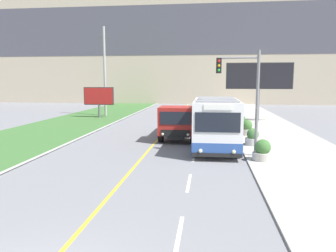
{
  "coord_description": "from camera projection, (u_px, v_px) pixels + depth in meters",
  "views": [
    {
      "loc": [
        3.46,
        -5.06,
        4.11
      ],
      "look_at": [
        1.1,
        14.31,
        1.4
      ],
      "focal_mm": 35.0,
      "sensor_mm": 36.0,
      "label": 1
    }
  ],
  "objects": [
    {
      "name": "apartment_block_background",
      "position": [
        190.0,
        36.0,
        60.32
      ],
      "size": [
        80.0,
        8.04,
        24.46
      ],
      "color": "#BCAD93",
      "rests_on": "ground_plane"
    },
    {
      "name": "city_bus",
      "position": [
        216.0,
        124.0,
        19.21
      ],
      "size": [
        2.71,
        5.92,
        3.07
      ],
      "color": "white",
      "rests_on": "ground_plane"
    },
    {
      "name": "dump_truck",
      "position": [
        178.0,
        122.0,
        22.99
      ],
      "size": [
        2.45,
        6.76,
        2.38
      ],
      "color": "black",
      "rests_on": "ground_plane"
    },
    {
      "name": "utility_pole_far",
      "position": [
        105.0,
        71.0,
        37.86
      ],
      "size": [
        1.8,
        0.28,
        10.23
      ],
      "color": "#9E9E99",
      "rests_on": "ground_plane"
    },
    {
      "name": "traffic_light_mast",
      "position": [
        245.0,
        90.0,
        17.36
      ],
      "size": [
        2.28,
        0.32,
        5.7
      ],
      "color": "slate",
      "rests_on": "ground_plane"
    },
    {
      "name": "billboard_large",
      "position": [
        259.0,
        77.0,
        32.36
      ],
      "size": [
        6.5,
        0.24,
        5.88
      ],
      "color": "#59595B",
      "rests_on": "ground_plane"
    },
    {
      "name": "billboard_small",
      "position": [
        99.0,
        97.0,
        36.25
      ],
      "size": [
        3.39,
        0.24,
        3.4
      ],
      "color": "#59595B",
      "rests_on": "ground_plane"
    },
    {
      "name": "planter_round_near",
      "position": [
        263.0,
        151.0,
        16.65
      ],
      "size": [
        1.0,
        1.0,
        1.08
      ],
      "color": "#B7B2A8",
      "rests_on": "sidewalk_right"
    },
    {
      "name": "planter_round_second",
      "position": [
        253.0,
        138.0,
        20.59
      ],
      "size": [
        0.93,
        0.93,
        1.06
      ],
      "color": "#B7B2A8",
      "rests_on": "sidewalk_right"
    },
    {
      "name": "planter_round_third",
      "position": [
        247.0,
        128.0,
        24.53
      ],
      "size": [
        1.04,
        1.04,
        1.14
      ],
      "color": "#B7B2A8",
      "rests_on": "sidewalk_right"
    },
    {
      "name": "planter_round_far",
      "position": [
        241.0,
        122.0,
        28.49
      ],
      "size": [
        1.03,
        1.03,
        1.14
      ],
      "color": "#B7B2A8",
      "rests_on": "sidewalk_right"
    }
  ]
}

